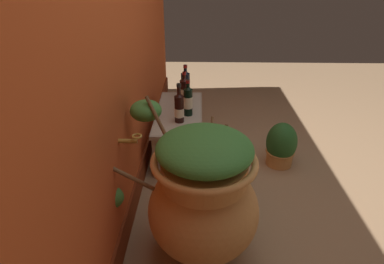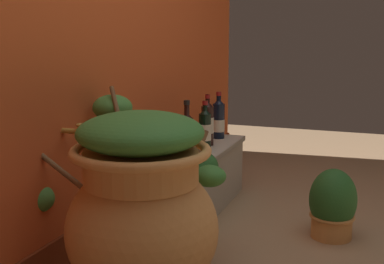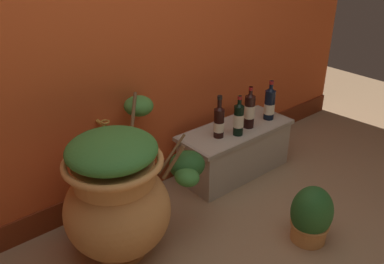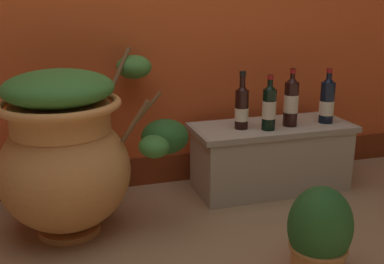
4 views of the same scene
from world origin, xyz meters
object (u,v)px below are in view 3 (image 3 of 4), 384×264
wine_bottle_left (219,121)px  wine_bottle_middle (250,109)px  wine_bottle_right (270,103)px  potted_shrub (311,216)px  terracotta_urn (119,194)px  wine_bottle_back (239,118)px

wine_bottle_left → wine_bottle_middle: bearing=-5.7°
wine_bottle_middle → wine_bottle_right: 0.22m
wine_bottle_middle → potted_shrub: wine_bottle_middle is taller
potted_shrub → wine_bottle_right: bearing=57.2°
terracotta_urn → wine_bottle_middle: bearing=6.8°
wine_bottle_right → wine_bottle_middle: bearing=-179.7°
wine_bottle_middle → wine_bottle_right: (0.22, 0.00, -0.01)m
wine_bottle_middle → potted_shrub: 0.89m
terracotta_urn → wine_bottle_left: (0.90, 0.17, 0.10)m
wine_bottle_middle → wine_bottle_back: wine_bottle_middle is taller
wine_bottle_left → wine_bottle_back: bearing=-25.9°
wine_bottle_left → wine_bottle_right: size_ratio=1.01×
terracotta_urn → potted_shrub: (0.89, -0.63, -0.22)m
terracotta_urn → wine_bottle_back: terracotta_urn is taller
terracotta_urn → potted_shrub: 1.12m
wine_bottle_back → wine_bottle_left: bearing=154.1°
wine_bottle_right → potted_shrub: wine_bottle_right is taller
wine_bottle_middle → wine_bottle_back: 0.15m
wine_bottle_right → terracotta_urn: bearing=-174.2°
wine_bottle_left → wine_bottle_middle: (0.27, -0.03, 0.02)m
wine_bottle_left → potted_shrub: size_ratio=0.84×
terracotta_urn → wine_bottle_right: terracotta_urn is taller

